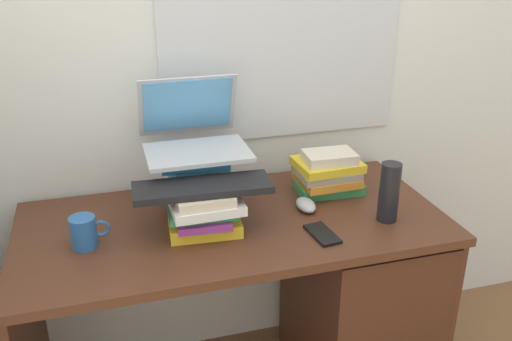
{
  "coord_description": "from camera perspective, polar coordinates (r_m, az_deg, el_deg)",
  "views": [
    {
      "loc": [
        -0.38,
        -1.56,
        1.63
      ],
      "look_at": [
        0.07,
        -0.03,
        0.94
      ],
      "focal_mm": 38.93,
      "sensor_mm": 36.0,
      "label": 1
    }
  ],
  "objects": [
    {
      "name": "wall_back",
      "position": [
        2.0,
        -5.18,
        13.7
      ],
      "size": [
        6.0,
        0.06,
        2.6
      ],
      "color": "silver",
      "rests_on": "ground"
    },
    {
      "name": "book_stack_tall",
      "position": [
        1.87,
        -5.91,
        -1.26
      ],
      "size": [
        0.24,
        0.18,
        0.2
      ],
      "color": "white",
      "rests_on": "desk"
    },
    {
      "name": "laptop",
      "position": [
        1.86,
        -6.46,
        3.94
      ],
      "size": [
        0.34,
        0.32,
        0.23
      ],
      "color": "#B7BABF",
      "rests_on": "book_stack_tall"
    },
    {
      "name": "keyboard",
      "position": [
        1.69,
        -5.51,
        -1.74
      ],
      "size": [
        0.43,
        0.16,
        0.02
      ],
      "primitive_type": "cube",
      "rotation": [
        0.0,
        0.0,
        -0.05
      ],
      "color": "black",
      "rests_on": "book_stack_keyboard_riser"
    },
    {
      "name": "book_stack_side",
      "position": [
        2.0,
        7.38,
        -0.25
      ],
      "size": [
        0.24,
        0.19,
        0.16
      ],
      "color": "#338C4C",
      "rests_on": "desk"
    },
    {
      "name": "cell_phone",
      "position": [
        1.74,
        6.83,
        -6.5
      ],
      "size": [
        0.08,
        0.14,
        0.01
      ],
      "primitive_type": "cube",
      "rotation": [
        0.0,
        0.0,
        0.11
      ],
      "color": "black",
      "rests_on": "desk"
    },
    {
      "name": "mug",
      "position": [
        1.73,
        -17.23,
        -6.06
      ],
      "size": [
        0.12,
        0.08,
        0.1
      ],
      "color": "#265999",
      "rests_on": "desk"
    },
    {
      "name": "desk",
      "position": [
        2.09,
        7.62,
        -12.46
      ],
      "size": [
        1.38,
        0.65,
        0.76
      ],
      "color": "#4C2819",
      "rests_on": "ground"
    },
    {
      "name": "book_stack_keyboard_riser",
      "position": [
        1.73,
        -5.36,
        -4.18
      ],
      "size": [
        0.23,
        0.19,
        0.14
      ],
      "color": "yellow",
      "rests_on": "desk"
    },
    {
      "name": "water_bottle",
      "position": [
        1.83,
        13.52,
        -2.19
      ],
      "size": [
        0.07,
        0.07,
        0.2
      ],
      "primitive_type": "cylinder",
      "color": "black",
      "rests_on": "desk"
    },
    {
      "name": "computer_mouse",
      "position": [
        1.88,
        5.16,
        -3.55
      ],
      "size": [
        0.06,
        0.1,
        0.04
      ],
      "primitive_type": "ellipsoid",
      "color": "#A5A8AD",
      "rests_on": "desk"
    }
  ]
}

